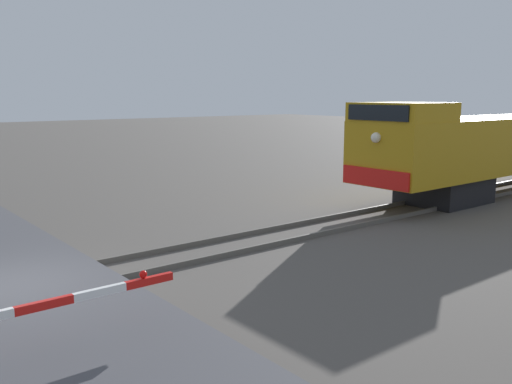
# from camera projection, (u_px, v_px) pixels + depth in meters

# --- Properties ---
(ground_plane) EXTENTS (160.00, 160.00, 0.00)m
(ground_plane) POSITION_uv_depth(u_px,v_px,m) (9.00, 294.00, 11.92)
(ground_plane) COLOR #514C47
(rail_track_left) EXTENTS (0.08, 80.00, 0.15)m
(rail_track_left) POSITION_uv_depth(u_px,v_px,m) (0.00, 282.00, 12.46)
(rail_track_left) COLOR #59544C
(rail_track_left) RESTS_ON ground_plane
(rail_track_right) EXTENTS (0.08, 80.00, 0.15)m
(rail_track_right) POSITION_uv_depth(u_px,v_px,m) (19.00, 300.00, 11.36)
(rail_track_right) COLOR #59544C
(rail_track_right) RESTS_ON ground_plane
(road_surface) EXTENTS (36.00, 4.45, 0.17)m
(road_surface) POSITION_uv_depth(u_px,v_px,m) (9.00, 290.00, 11.91)
(road_surface) COLOR #47474C
(road_surface) RESTS_ON ground_plane
(locomotive) EXTENTS (3.01, 19.17, 3.96)m
(locomotive) POSITION_uv_depth(u_px,v_px,m) (509.00, 145.00, 24.68)
(locomotive) COLOR black
(locomotive) RESTS_ON ground_plane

